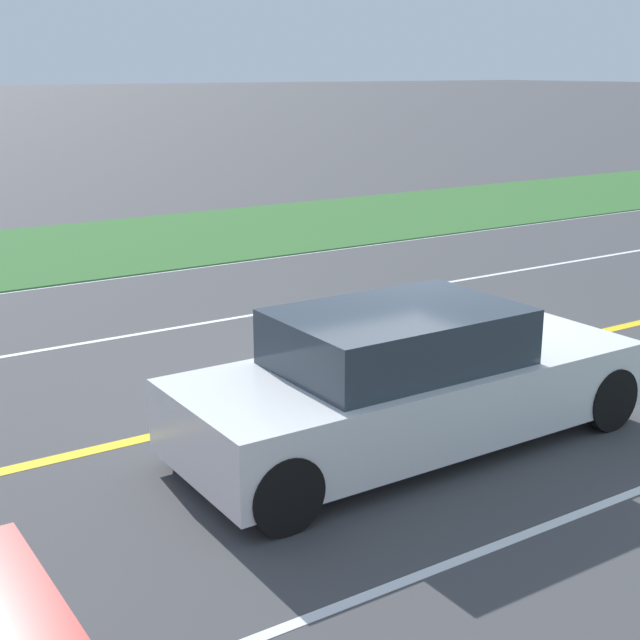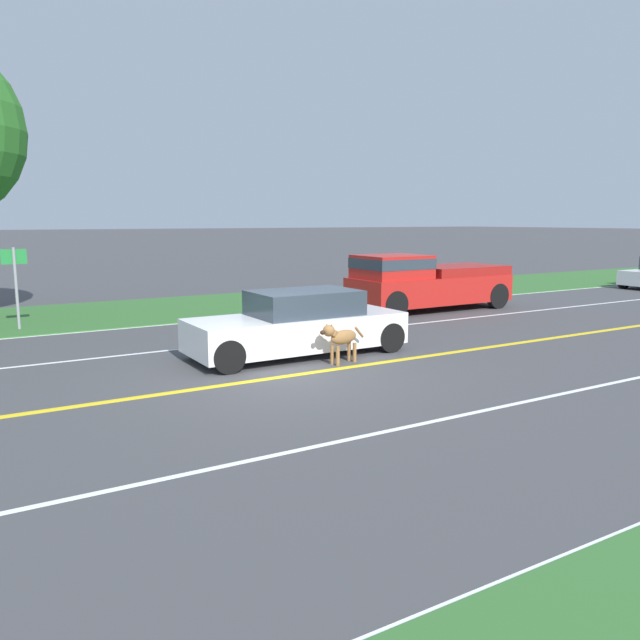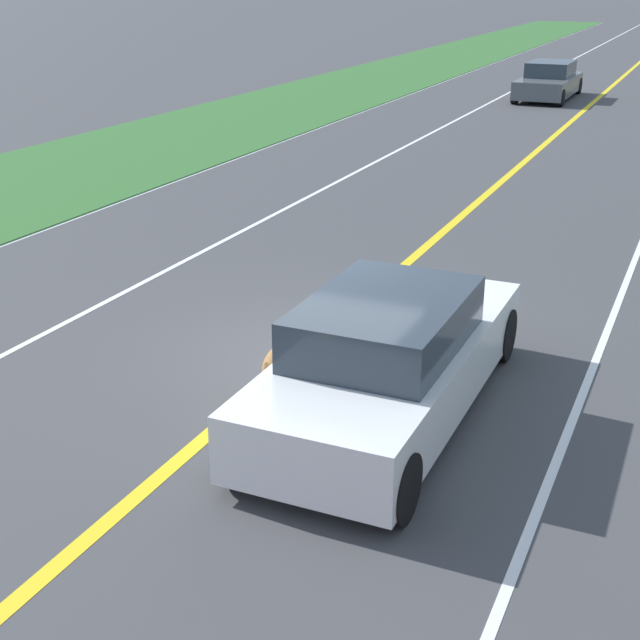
{
  "view_description": "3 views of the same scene",
  "coord_description": "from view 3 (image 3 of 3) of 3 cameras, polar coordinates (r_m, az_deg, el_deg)",
  "views": [
    {
      "loc": [
        7.97,
        -6.39,
        3.62
      ],
      "look_at": [
        0.92,
        -1.78,
        1.23
      ],
      "focal_mm": 50.0,
      "sensor_mm": 36.0,
      "label": 1
    },
    {
      "loc": [
        -10.25,
        5.33,
        2.95
      ],
      "look_at": [
        1.35,
        -1.59,
        0.78
      ],
      "focal_mm": 35.0,
      "sensor_mm": 36.0,
      "label": 2
    },
    {
      "loc": [
        4.52,
        -9.6,
        4.64
      ],
      "look_at": [
        0.87,
        -1.45,
        1.11
      ],
      "focal_mm": 50.0,
      "sensor_mm": 36.0,
      "label": 3
    }
  ],
  "objects": [
    {
      "name": "centre_divider_line",
      "position": [
        11.58,
        -0.99,
        -2.02
      ],
      "size": [
        0.18,
        160.0,
        0.01
      ],
      "primitive_type": "cube",
      "color": "yellow",
      "rests_on": "ground"
    },
    {
      "name": "lane_dash_oncoming",
      "position": [
        13.34,
        -14.74,
        0.5
      ],
      "size": [
        0.1,
        160.0,
        0.01
      ],
      "primitive_type": "cube",
      "color": "white",
      "rests_on": "ground"
    },
    {
      "name": "oncoming_car",
      "position": [
        36.19,
        14.44,
        14.56
      ],
      "size": [
        1.87,
        4.7,
        1.36
      ],
      "rotation": [
        0.0,
        0.0,
        3.14
      ],
      "color": "#51565B",
      "rests_on": "ground"
    },
    {
      "name": "ego_car",
      "position": [
        9.77,
        4.45,
        -2.49
      ],
      "size": [
        1.83,
        4.78,
        1.42
      ],
      "color": "white",
      "rests_on": "ground"
    },
    {
      "name": "ground_plane",
      "position": [
        11.58,
        -0.99,
        -2.04
      ],
      "size": [
        400.0,
        400.0,
        0.0
      ],
      "primitive_type": "plane",
      "color": "#424244"
    },
    {
      "name": "dog",
      "position": [
        10.0,
        -2.78,
        -2.54
      ],
      "size": [
        0.43,
        1.25,
        0.89
      ],
      "rotation": [
        0.0,
        0.0,
        0.23
      ],
      "color": "olive",
      "rests_on": "ground"
    },
    {
      "name": "lane_dash_same_dir",
      "position": [
        10.71,
        16.3,
        -5.01
      ],
      "size": [
        0.1,
        160.0,
        0.01
      ],
      "primitive_type": "cube",
      "color": "white",
      "rests_on": "ground"
    }
  ]
}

